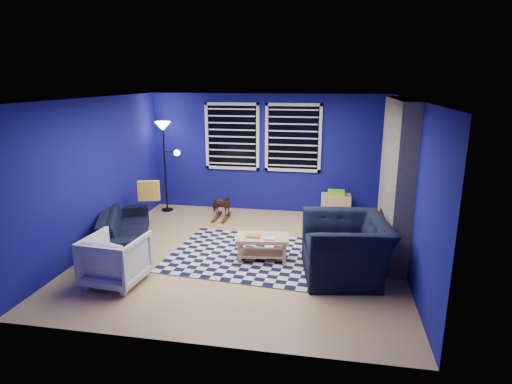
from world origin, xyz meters
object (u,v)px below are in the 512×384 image
at_px(floor_lamp, 164,139).
at_px(coffee_table, 262,243).
at_px(armchair_big, 345,248).
at_px(armchair_bent, 116,259).
at_px(tv, 390,154).
at_px(sofa, 125,228).
at_px(rocking_horse, 221,206).
at_px(cabinet, 336,206).

bearing_deg(floor_lamp, coffee_table, -42.19).
bearing_deg(coffee_table, armchair_big, -14.96).
distance_m(armchair_big, armchair_bent, 3.26).
relative_size(armchair_bent, coffee_table, 0.89).
height_order(tv, sofa, tv).
height_order(rocking_horse, floor_lamp, floor_lamp).
relative_size(sofa, floor_lamp, 1.06).
height_order(tv, floor_lamp, floor_lamp).
xyz_separation_m(sofa, coffee_table, (2.44, -0.21, -0.01)).
xyz_separation_m(rocking_horse, cabinet, (2.30, 0.47, -0.02)).
height_order(sofa, floor_lamp, floor_lamp).
xyz_separation_m(sofa, armchair_big, (3.72, -0.56, 0.13)).
height_order(armchair_bent, cabinet, armchair_bent).
distance_m(armchair_bent, floor_lamp, 3.64).
height_order(tv, rocking_horse, tv).
bearing_deg(cabinet, armchair_bent, -132.01).
xyz_separation_m(armchair_bent, rocking_horse, (0.72, 3.03, -0.07)).
bearing_deg(cabinet, armchair_big, -88.29).
height_order(armchair_bent, coffee_table, armchair_bent).
height_order(sofa, coffee_table, sofa).
height_order(coffee_table, floor_lamp, floor_lamp).
distance_m(armchair_big, rocking_horse, 3.29).
relative_size(sofa, armchair_big, 1.56).
height_order(rocking_horse, cabinet, cabinet).
bearing_deg(coffee_table, cabinet, 63.98).
distance_m(rocking_horse, coffee_table, 2.20).
bearing_deg(armchair_bent, floor_lamp, -75.35).
bearing_deg(sofa, coffee_table, -119.16).
bearing_deg(coffee_table, armchair_bent, -148.39).
height_order(armchair_big, coffee_table, armchair_big).
xyz_separation_m(armchair_bent, coffee_table, (1.88, 1.16, -0.07)).
bearing_deg(sofa, cabinet, -83.48).
bearing_deg(cabinet, tv, -11.87).
relative_size(armchair_bent, cabinet, 1.30).
distance_m(tv, coffee_table, 3.21).
distance_m(armchair_big, cabinet, 2.69).
bearing_deg(floor_lamp, sofa, -89.57).
height_order(cabinet, floor_lamp, floor_lamp).
xyz_separation_m(armchair_big, armchair_bent, (-3.15, -0.81, -0.07)).
distance_m(tv, armchair_bent, 5.28).
bearing_deg(sofa, floor_lamp, -23.71).
distance_m(coffee_table, cabinet, 2.60).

